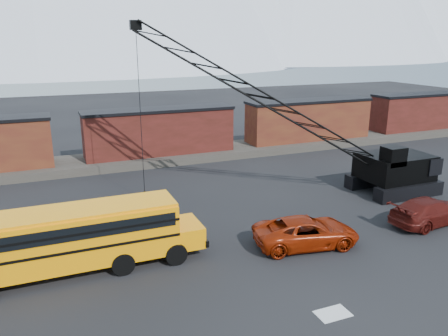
{
  "coord_description": "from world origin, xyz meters",
  "views": [
    {
      "loc": [
        -9.47,
        -16.57,
        10.69
      ],
      "look_at": [
        0.57,
        7.86,
        3.0
      ],
      "focal_mm": 35.0,
      "sensor_mm": 36.0,
      "label": 1
    }
  ],
  "objects_px": {
    "red_pickup": "(306,232)",
    "crawler_crane": "(267,100)",
    "school_bus": "(78,237)",
    "maroon_suv": "(430,211)"
  },
  "relations": [
    {
      "from": "school_bus",
      "to": "maroon_suv",
      "type": "height_order",
      "value": "school_bus"
    },
    {
      "from": "red_pickup",
      "to": "crawler_crane",
      "type": "bearing_deg",
      "value": -1.61
    },
    {
      "from": "school_bus",
      "to": "red_pickup",
      "type": "bearing_deg",
      "value": -8.84
    },
    {
      "from": "red_pickup",
      "to": "crawler_crane",
      "type": "height_order",
      "value": "crawler_crane"
    },
    {
      "from": "school_bus",
      "to": "crawler_crane",
      "type": "distance_m",
      "value": 15.28
    },
    {
      "from": "school_bus",
      "to": "red_pickup",
      "type": "height_order",
      "value": "school_bus"
    },
    {
      "from": "crawler_crane",
      "to": "red_pickup",
      "type": "bearing_deg",
      "value": -101.23
    },
    {
      "from": "red_pickup",
      "to": "crawler_crane",
      "type": "relative_size",
      "value": 0.28
    },
    {
      "from": "red_pickup",
      "to": "crawler_crane",
      "type": "xyz_separation_m",
      "value": [
        1.55,
        7.8,
        6.06
      ]
    },
    {
      "from": "maroon_suv",
      "to": "crawler_crane",
      "type": "distance_m",
      "value": 12.32
    }
  ]
}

